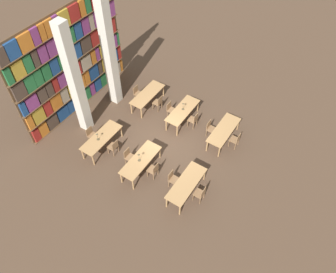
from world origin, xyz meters
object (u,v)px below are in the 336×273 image
object	(u,v)px
desk_lamp_0	(139,156)
reading_table_5	(148,95)
reading_table_4	(102,138)
chair_8	(114,147)
chair_0	(200,194)
chair_10	(158,102)
chair_5	(129,156)
chair_7	(171,109)
reading_table_3	(183,111)
chair_6	(194,120)
reading_table_0	(186,184)
chair_11	(138,93)
chair_1	(173,179)
pillar_left	(75,82)
chair_2	(236,140)
chair_3	(210,128)
chair_9	(92,135)
reading_table_1	(224,131)
pillar_center	(109,55)
desk_lamp_2	(97,135)
desk_lamp_1	(183,105)
reading_table_2	(141,161)

from	to	relation	value
desk_lamp_0	reading_table_5	size ratio (longest dim) A/B	0.21
reading_table_4	chair_8	world-z (taller)	chair_8
chair_0	chair_10	size ratio (longest dim) A/B	1.00
chair_5	chair_10	world-z (taller)	same
chair_7	reading_table_3	bearing A→B (deg)	94.01
reading_table_5	desk_lamp_0	bearing A→B (deg)	-149.17
chair_6	reading_table_5	size ratio (longest dim) A/B	0.40
reading_table_0	chair_11	size ratio (longest dim) A/B	2.52
chair_1	pillar_left	bearing A→B (deg)	-95.81
chair_6	pillar_left	bearing A→B (deg)	123.21
reading_table_4	chair_5	bearing A→B (deg)	-91.24
reading_table_0	chair_2	size ratio (longest dim) A/B	2.52
chair_5	desk_lamp_0	bearing A→B (deg)	82.97
reading_table_3	chair_3	bearing A→B (deg)	-93.21
pillar_left	chair_3	world-z (taller)	pillar_left
reading_table_3	desk_lamp_0	bearing A→B (deg)	-179.30
chair_2	chair_3	size ratio (longest dim) A/B	1.00
reading_table_5	chair_11	distance (m)	0.72
chair_6	chair_9	size ratio (longest dim) A/B	1.00
pillar_left	reading_table_1	xyz separation A→B (m)	(3.03, -6.32, -2.31)
chair_0	chair_6	size ratio (longest dim) A/B	1.00
reading_table_4	desk_lamp_0	bearing A→B (deg)	-92.91
chair_9	chair_1	bearing A→B (deg)	90.16
reading_table_3	chair_6	world-z (taller)	chair_6
pillar_left	pillar_center	xyz separation A→B (m)	(2.43, 0.00, 0.00)
reading_table_0	chair_9	size ratio (longest dim) A/B	2.52
chair_6	chair_11	xyz separation A→B (m)	(0.07, 3.62, 0.00)
reading_table_5	reading_table_3	bearing A→B (deg)	-90.46
pillar_center	reading_table_1	world-z (taller)	pillar_center
chair_8	desk_lamp_2	size ratio (longest dim) A/B	2.08
chair_5	desk_lamp_1	xyz separation A→B (m)	(3.78, -0.61, 0.59)
pillar_center	chair_1	distance (m)	6.90
reading_table_4	reading_table_5	size ratio (longest dim) A/B	1.00
chair_2	chair_10	size ratio (longest dim) A/B	1.00
reading_table_1	chair_3	bearing A→B (deg)	93.79
chair_8	chair_3	bearing A→B (deg)	-42.74
desk_lamp_1	desk_lamp_2	size ratio (longest dim) A/B	1.05
chair_8	reading_table_5	xyz separation A→B (m)	(3.69, 0.63, 0.20)
desk_lamp_1	chair_10	size ratio (longest dim) A/B	0.51
reading_table_3	chair_10	distance (m)	1.56
chair_11	chair_7	bearing A→B (deg)	88.19
pillar_center	reading_table_4	xyz separation A→B (m)	(-3.04, -1.64, -2.31)
reading_table_2	reading_table_3	size ratio (longest dim) A/B	1.00
pillar_center	desk_lamp_0	bearing A→B (deg)	-128.41
chair_8	chair_7	bearing A→B (deg)	-14.18
chair_7	reading_table_5	world-z (taller)	chair_7
chair_7	chair_9	distance (m)	4.29
reading_table_3	reading_table_4	xyz separation A→B (m)	(-3.69, 2.30, 0.00)
pillar_left	chair_11	xyz separation A→B (m)	(3.10, -1.01, -2.51)
reading_table_1	reading_table_5	distance (m)	4.63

